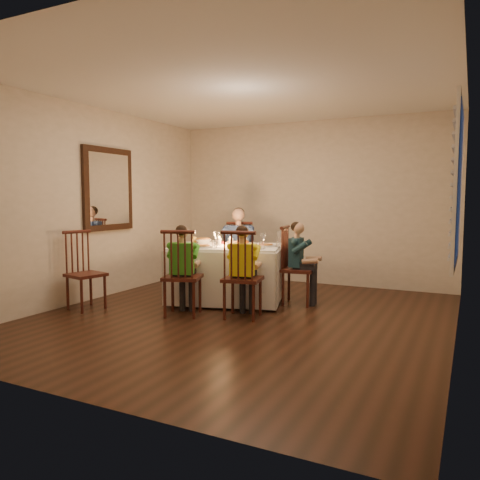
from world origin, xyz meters
The scene contains 26 objects.
ground centered at (0.00, 0.00, 0.00)m, with size 5.00×5.00×0.00m, color black.
wall_left centered at (-2.25, 0.00, 1.30)m, with size 0.02×5.00×2.60m, color beige.
wall_right centered at (2.25, 0.00, 1.30)m, with size 0.02×5.00×2.60m, color beige.
wall_back centered at (0.00, 2.50, 1.30)m, with size 4.50×0.02×2.60m, color beige.
ceiling centered at (0.00, 0.00, 2.60)m, with size 5.00×5.00×0.00m, color white.
dining_table centered at (-0.55, 0.67, 0.53)m, with size 1.67×1.40×0.72m.
chair_adult centered at (-0.74, 1.41, 0.00)m, with size 0.42×0.40×1.02m, color #3D1710, non-canonical shape.
chair_near_left centered at (-0.66, -0.21, 0.00)m, with size 0.42×0.40×1.02m, color #3D1710, non-canonical shape.
chair_near_right centered at (0.02, 0.00, 0.00)m, with size 0.42×0.40×1.02m, color #3D1710, non-canonical shape.
chair_end centered at (0.36, 0.95, 0.00)m, with size 0.42×0.40×1.02m, color #3D1710, non-canonical shape.
chair_extra centered at (-1.90, -0.49, 0.00)m, with size 0.40×0.38×0.98m, color #3D1710, non-canonical shape.
adult centered at (-0.74, 1.41, 0.00)m, with size 0.45×0.41×1.23m, color navy, non-canonical shape.
child_green centered at (-0.66, -0.21, 0.00)m, with size 0.35×0.32×1.07m, color green, non-canonical shape.
child_yellow centered at (0.02, 0.00, 0.00)m, with size 0.35×0.32×1.07m, color yellow, non-canonical shape.
child_teal centered at (0.36, 0.95, 0.00)m, with size 0.35×0.33×1.07m, color #193640, non-canonical shape.
setting_adult centered at (-0.58, 0.93, 0.76)m, with size 0.26×0.26×0.02m, color silver.
setting_green centered at (-0.71, 0.34, 0.76)m, with size 0.26×0.26×0.02m, color silver.
setting_yellow centered at (-0.14, 0.49, 0.76)m, with size 0.26×0.26×0.02m, color silver.
setting_teal centered at (-0.04, 0.81, 0.76)m, with size 0.26×0.26×0.02m, color silver.
candle_left centered at (-0.64, 0.64, 0.80)m, with size 0.06×0.06×0.10m, color silver.
candle_right centered at (-0.49, 0.69, 0.80)m, with size 0.06×0.06×0.10m, color silver.
squash centered at (-1.13, 0.81, 0.79)m, with size 0.09×0.09×0.09m, color yellow.
orange_fruit centered at (-0.32, 0.79, 0.79)m, with size 0.08×0.08×0.08m, color orange.
serving_bowl centered at (-1.01, 0.85, 0.78)m, with size 0.24×0.24×0.06m, color silver.
wall_mirror centered at (-2.22, 0.30, 1.50)m, with size 0.06×0.95×1.15m.
window_blinds centered at (2.21, 0.10, 1.50)m, with size 0.07×1.34×1.54m.
Camera 1 is at (2.35, -4.76, 1.38)m, focal length 35.00 mm.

